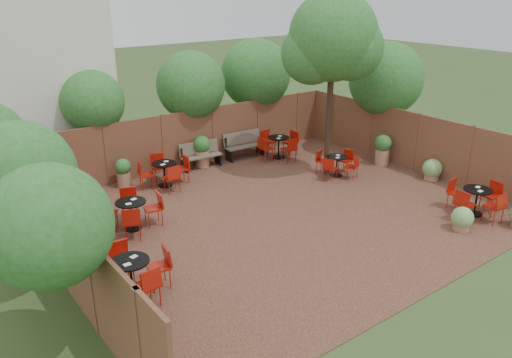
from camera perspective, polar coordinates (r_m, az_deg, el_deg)
ground at (r=14.43m, az=2.66°, el=-3.88°), size 80.00×80.00×0.00m
courtyard_paving at (r=14.43m, az=2.66°, el=-3.85°), size 12.00×10.00×0.02m
fence_back at (r=17.96m, az=-7.48°, el=4.47°), size 12.00×0.08×2.00m
fence_left at (r=11.52m, az=-21.18°, el=-6.70°), size 0.08×10.00×2.00m
fence_right at (r=18.26m, az=17.47°, el=3.94°), size 0.08×10.00×2.00m
neighbour_building at (r=18.58m, az=-25.25°, el=12.71°), size 5.00×4.00×8.00m
overhang_foliage at (r=16.18m, az=-3.97°, el=9.04°), size 15.65×10.64×2.71m
courtyard_tree at (r=16.55m, az=8.61°, el=14.85°), size 2.89×2.81×5.91m
park_bench_left at (r=17.90m, az=-6.25°, el=2.75°), size 1.51×0.58×0.91m
park_bench_right at (r=18.86m, az=-1.39°, el=3.91°), size 1.58×0.61×0.96m
bistro_tables at (r=14.81m, az=-0.32°, el=-1.20°), size 10.91×8.75×0.92m
planters at (r=16.94m, az=-4.31°, el=2.06°), size 11.73×4.29×1.10m
low_shrubs at (r=15.88m, az=22.60°, el=-1.84°), size 3.13×4.19×0.69m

